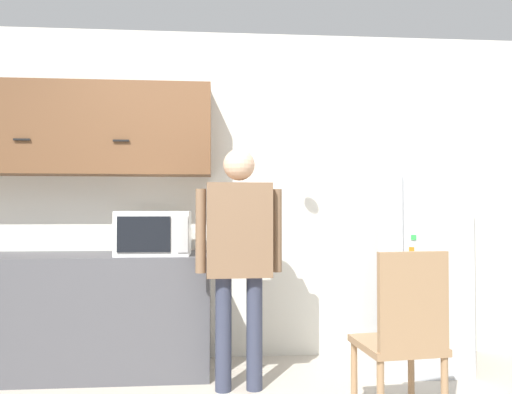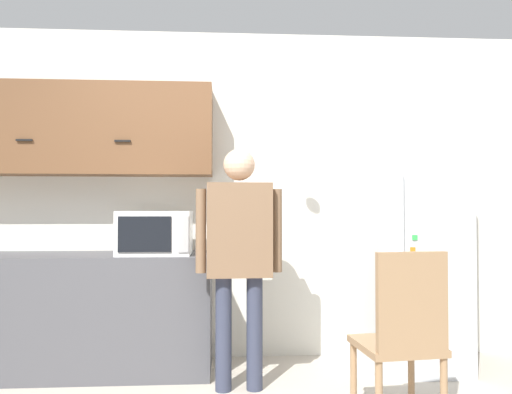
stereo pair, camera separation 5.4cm
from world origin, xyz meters
name	(u,v)px [view 2 (the right image)]	position (x,y,z in m)	size (l,w,h in m)	color
back_wall	(229,194)	(0.00, 1.83, 1.35)	(6.00, 0.06, 2.70)	silver
counter	(73,313)	(-1.17, 1.49, 0.44)	(2.07, 0.63, 0.88)	#4C4C51
upper_cabinets	(80,130)	(-1.17, 1.64, 1.85)	(2.07, 0.35, 0.71)	brown
microwave	(155,233)	(-0.55, 1.41, 1.05)	(0.53, 0.39, 0.32)	white
person	(239,243)	(0.06, 1.05, 0.99)	(0.59, 0.23, 1.63)	#33384C
refrigerator	(411,241)	(1.41, 1.46, 0.97)	(0.71, 0.71, 1.94)	silver
chair	(403,333)	(0.95, 0.37, 0.54)	(0.47, 0.47, 1.00)	#997551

